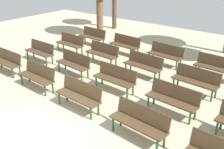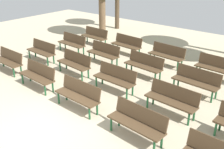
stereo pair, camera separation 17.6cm
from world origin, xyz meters
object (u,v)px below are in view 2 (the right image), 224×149
(bench_r3_c1, at_px, (127,44))
(bench_r1_c3, at_px, (172,98))
(bench_r0_c1, at_px, (38,74))
(bench_r2_c2, at_px, (144,64))
(bench_r1_c2, at_px, (115,77))
(bench_r2_c1, at_px, (104,52))
(bench_r2_c3, at_px, (196,80))
(bench_r1_c1, at_px, (75,62))
(bench_r3_c2, at_px, (167,54))
(bench_r3_c3, at_px, (217,67))
(bench_r0_c2, at_px, (79,94))
(bench_r0_c3, at_px, (138,121))
(bench_r1_c0, at_px, (42,50))
(bench_r3_c0, at_px, (95,35))
(bench_r2_c0, at_px, (72,42))
(bench_r0_c0, at_px, (9,59))

(bench_r3_c1, bearing_deg, bench_r1_c3, -35.08)
(bench_r0_c1, relative_size, bench_r2_c2, 0.99)
(bench_r1_c2, xyz_separation_m, bench_r2_c1, (-2.06, 1.78, 0.00))
(bench_r2_c3, bearing_deg, bench_r2_c2, -179.79)
(bench_r1_c1, relative_size, bench_r3_c2, 1.00)
(bench_r1_c3, distance_m, bench_r2_c3, 1.68)
(bench_r1_c2, xyz_separation_m, bench_r3_c3, (2.41, 3.21, 0.00))
(bench_r2_c1, height_order, bench_r3_c3, same)
(bench_r0_c2, bearing_deg, bench_r1_c1, 140.64)
(bench_r0_c3, xyz_separation_m, bench_r2_c3, (0.15, 3.32, 0.00))
(bench_r2_c1, bearing_deg, bench_r1_c0, -143.47)
(bench_r1_c1, distance_m, bench_r1_c3, 4.41)
(bench_r1_c3, distance_m, bench_r3_c0, 7.44)
(bench_r3_c0, distance_m, bench_r3_c2, 4.43)
(bench_r0_c1, bearing_deg, bench_r1_c0, 142.22)
(bench_r1_c2, height_order, bench_r1_c3, same)
(bench_r3_c3, bearing_deg, bench_r3_c2, -179.60)
(bench_r2_c2, bearing_deg, bench_r3_c2, 90.49)
(bench_r0_c1, distance_m, bench_r2_c0, 3.99)
(bench_r2_c0, xyz_separation_m, bench_r2_c1, (2.18, -0.16, 0.00))
(bench_r2_c3, bearing_deg, bench_r3_c2, 143.40)
(bench_r2_c1, height_order, bench_r2_c3, same)
(bench_r1_c2, distance_m, bench_r2_c2, 1.70)
(bench_r0_c3, height_order, bench_r1_c0, same)
(bench_r0_c0, relative_size, bench_r0_c3, 0.99)
(bench_r2_c0, bearing_deg, bench_r1_c1, -37.99)
(bench_r1_c0, height_order, bench_r2_c1, same)
(bench_r2_c2, relative_size, bench_r3_c1, 1.00)
(bench_r1_c2, bearing_deg, bench_r0_c2, -92.03)
(bench_r1_c3, distance_m, bench_r3_c3, 3.34)
(bench_r3_c0, bearing_deg, bench_r3_c2, 0.50)
(bench_r0_c1, distance_m, bench_r1_c0, 2.78)
(bench_r1_c3, xyz_separation_m, bench_r3_c3, (0.16, 3.33, 0.00))
(bench_r0_c1, xyz_separation_m, bench_r2_c2, (2.39, 3.24, 0.00))
(bench_r0_c1, xyz_separation_m, bench_r0_c3, (4.42, -0.23, 0.00))
(bench_r0_c2, bearing_deg, bench_r2_c1, 121.29)
(bench_r0_c2, distance_m, bench_r2_c2, 3.37)
(bench_r0_c2, bearing_deg, bench_r3_c1, 112.24)
(bench_r0_c3, height_order, bench_r2_c1, same)
(bench_r1_c0, height_order, bench_r3_c0, same)
(bench_r1_c3, height_order, bench_r2_c0, same)
(bench_r0_c0, bearing_deg, bench_r3_c2, 46.71)
(bench_r0_c3, bearing_deg, bench_r3_c0, 144.21)
(bench_r0_c1, bearing_deg, bench_r2_c2, 55.97)
(bench_r0_c0, bearing_deg, bench_r3_c3, 35.20)
(bench_r2_c3, bearing_deg, bench_r1_c3, -87.21)
(bench_r2_c0, bearing_deg, bench_r3_c2, 20.46)
(bench_r2_c1, bearing_deg, bench_r2_c0, 179.27)
(bench_r2_c1, height_order, bench_r3_c0, same)
(bench_r3_c2, bearing_deg, bench_r2_c2, -88.92)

